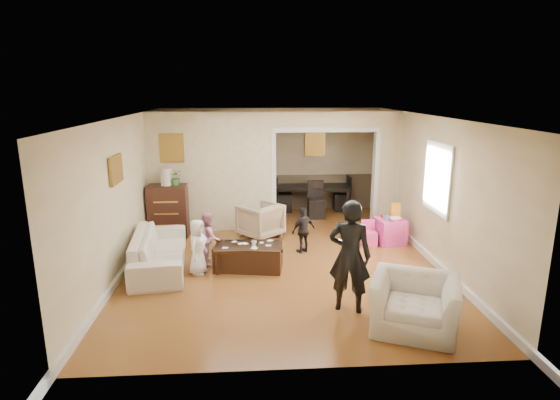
{
  "coord_description": "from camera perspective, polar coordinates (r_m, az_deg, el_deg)",
  "views": [
    {
      "loc": [
        -0.53,
        -7.96,
        3.07
      ],
      "look_at": [
        0.0,
        0.2,
        1.05
      ],
      "focal_mm": 29.02,
      "sensor_mm": 36.0,
      "label": 1
    }
  ],
  "objects": [
    {
      "name": "window_pane",
      "position": [
        8.38,
        19.28,
        2.63
      ],
      "size": [
        0.03,
        0.95,
        1.1
      ],
      "primitive_type": "cube",
      "color": "white",
      "rests_on": "ground"
    },
    {
      "name": "play_table",
      "position": [
        9.47,
        13.68,
        -3.81
      ],
      "size": [
        0.61,
        0.61,
        0.52
      ],
      "primitive_type": "cube",
      "rotation": [
        0.0,
        0.0,
        0.15
      ],
      "color": "#D83995",
      "rests_on": "ground"
    },
    {
      "name": "cyan_cup",
      "position": [
        9.31,
        13.29,
        -2.18
      ],
      "size": [
        0.08,
        0.08,
        0.08
      ],
      "primitive_type": "cylinder",
      "color": "#24A4B7",
      "rests_on": "play_table"
    },
    {
      "name": "child_kneel_b",
      "position": [
        8.19,
        -8.93,
        -4.7
      ],
      "size": [
        0.45,
        0.53,
        0.97
      ],
      "primitive_type": "imported",
      "rotation": [
        0.0,
        0.0,
        1.77
      ],
      "color": "pink",
      "rests_on": "ground"
    },
    {
      "name": "dresser",
      "position": [
        9.84,
        -13.89,
        -1.35
      ],
      "size": [
        0.81,
        0.45,
        1.11
      ],
      "primitive_type": "cube",
      "color": "#371810",
      "rests_on": "ground"
    },
    {
      "name": "partition_left",
      "position": [
        9.96,
        -8.54,
        3.48
      ],
      "size": [
        2.75,
        0.18,
        2.6
      ],
      "primitive_type": "cube",
      "color": "beige",
      "rests_on": "ground"
    },
    {
      "name": "dining_table",
      "position": [
        11.65,
        4.14,
        0.3
      ],
      "size": [
        2.11,
        1.42,
        0.69
      ],
      "primitive_type": "imported",
      "rotation": [
        0.0,
        0.0,
        -0.18
      ],
      "color": "black",
      "rests_on": "ground"
    },
    {
      "name": "armchair_back",
      "position": [
        9.59,
        -2.5,
        -2.57
      ],
      "size": [
        1.1,
        1.1,
        0.72
      ],
      "primitive_type": "imported",
      "rotation": [
        0.0,
        0.0,
        3.88
      ],
      "color": "tan",
      "rests_on": "ground"
    },
    {
      "name": "play_bowl",
      "position": [
        9.3,
        14.29,
        -2.34
      ],
      "size": [
        0.26,
        0.26,
        0.06
      ],
      "primitive_type": "imported",
      "rotation": [
        0.0,
        0.0,
        0.15
      ],
      "color": "white",
      "rests_on": "play_table"
    },
    {
      "name": "potted_plant",
      "position": [
        9.65,
        -12.97,
        2.79
      ],
      "size": [
        0.3,
        0.26,
        0.33
      ],
      "primitive_type": "imported",
      "color": "#3A6B2F",
      "rests_on": "dresser"
    },
    {
      "name": "coffee_cup",
      "position": [
        7.83,
        -3.29,
        -5.47
      ],
      "size": [
        0.11,
        0.11,
        0.09
      ],
      "primitive_type": "imported",
      "rotation": [
        0.0,
        0.0,
        -0.15
      ],
      "color": "silver",
      "rests_on": "coffee_table"
    },
    {
      "name": "armchair_front",
      "position": [
        6.27,
        16.56,
        -12.44
      ],
      "size": [
        1.36,
        1.29,
        0.7
      ],
      "primitive_type": "imported",
      "rotation": [
        0.0,
        0.0,
        -0.39
      ],
      "color": "beige",
      "rests_on": "ground"
    },
    {
      "name": "sofa",
      "position": [
        8.23,
        -14.97,
        -6.15
      ],
      "size": [
        1.1,
        2.26,
        0.64
      ],
      "primitive_type": "imported",
      "rotation": [
        0.0,
        0.0,
        1.69
      ],
      "color": "beige",
      "rests_on": "ground"
    },
    {
      "name": "craft_papers",
      "position": [
        7.9,
        -3.78,
        -5.62
      ],
      "size": [
        0.9,
        0.51,
        0.0
      ],
      "color": "white",
      "rests_on": "coffee_table"
    },
    {
      "name": "table_lamp",
      "position": [
        9.68,
        -14.14,
        2.86
      ],
      "size": [
        0.22,
        0.22,
        0.36
      ],
      "primitive_type": "cylinder",
      "color": "beige",
      "rests_on": "dresser"
    },
    {
      "name": "framed_art_alcove",
      "position": [
        11.6,
        4.42,
        7.05
      ],
      "size": [
        0.45,
        0.03,
        0.55
      ],
      "primitive_type": "cube",
      "color": "brown"
    },
    {
      "name": "partition_right",
      "position": [
        10.37,
        13.22,
        3.67
      ],
      "size": [
        0.55,
        0.18,
        2.6
      ],
      "primitive_type": "cube",
      "color": "beige",
      "rests_on": "ground"
    },
    {
      "name": "child_toddler",
      "position": [
        8.65,
        2.98,
        -3.81
      ],
      "size": [
        0.56,
        0.45,
        0.89
      ],
      "primitive_type": "imported",
      "rotation": [
        0.0,
        0.0,
        -2.6
      ],
      "color": "black",
      "rests_on": "ground"
    },
    {
      "name": "adult_person",
      "position": [
        6.4,
        8.78,
        -6.99
      ],
      "size": [
        0.69,
        0.56,
        1.62
      ],
      "primitive_type": "imported",
      "rotation": [
        0.0,
        0.0,
        2.8
      ],
      "color": "black",
      "rests_on": "ground"
    },
    {
      "name": "floor",
      "position": [
        8.55,
        0.09,
        -7.17
      ],
      "size": [
        7.0,
        7.0,
        0.0
      ],
      "primitive_type": "plane",
      "color": "#955526",
      "rests_on": "ground"
    },
    {
      "name": "coffee_table",
      "position": [
        7.97,
        -3.99,
        -7.14
      ],
      "size": [
        1.24,
        0.75,
        0.44
      ],
      "primitive_type": "cube",
      "rotation": [
        0.0,
        0.0,
        -0.15
      ],
      "color": "#3B2212",
      "rests_on": "ground"
    },
    {
      "name": "framed_art_partition",
      "position": [
        9.88,
        -13.5,
        6.4
      ],
      "size": [
        0.45,
        0.03,
        0.55
      ],
      "primitive_type": "cube",
      "color": "brown",
      "rests_on": "partition_left"
    },
    {
      "name": "partition_header",
      "position": [
        9.92,
        5.84,
        10.07
      ],
      "size": [
        2.22,
        0.18,
        0.35
      ],
      "primitive_type": "cube",
      "color": "beige",
      "rests_on": "partition_right"
    },
    {
      "name": "framed_art_sofa_wall",
      "position": [
        7.78,
        -19.96,
        3.64
      ],
      "size": [
        0.03,
        0.55,
        0.4
      ],
      "primitive_type": "cube",
      "color": "brown"
    },
    {
      "name": "child_kneel_a",
      "position": [
        7.79,
        -10.32,
        -5.82
      ],
      "size": [
        0.44,
        0.54,
        0.95
      ],
      "primitive_type": "imported",
      "rotation": [
        0.0,
        0.0,
        1.24
      ],
      "color": "white",
      "rests_on": "ground"
    },
    {
      "name": "toy_block",
      "position": [
        9.47,
        12.87,
        -1.98
      ],
      "size": [
        0.1,
        0.09,
        0.05
      ],
      "primitive_type": "cube",
      "rotation": [
        0.0,
        0.0,
        0.5
      ],
      "color": "red",
      "rests_on": "play_table"
    },
    {
      "name": "cereal_box",
      "position": [
        9.49,
        14.34,
        -1.25
      ],
      "size": [
        0.21,
        0.1,
        0.3
      ],
      "primitive_type": "cube",
      "rotation": [
        0.0,
        0.0,
        0.15
      ],
      "color": "yellow",
      "rests_on": "play_table"
    }
  ]
}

